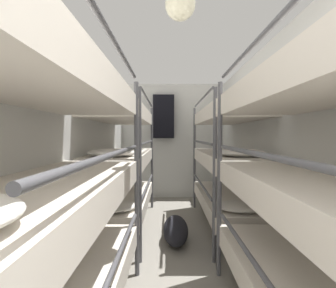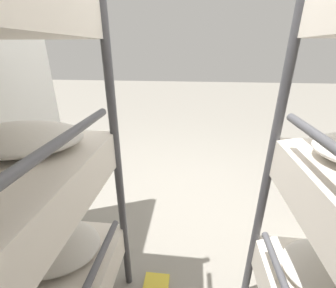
{
  "view_description": "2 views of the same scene",
  "coord_description": "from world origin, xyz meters",
  "px_view_note": "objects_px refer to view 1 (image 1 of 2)",
  "views": [
    {
      "loc": [
        -0.1,
        0.26,
        1.35
      ],
      "look_at": [
        -0.09,
        3.94,
        1.2
      ],
      "focal_mm": 24.0,
      "sensor_mm": 36.0,
      "label": 1
    },
    {
      "loc": [
        0.01,
        1.61,
        1.5
      ],
      "look_at": [
        0.12,
        0.53,
        1.04
      ],
      "focal_mm": 24.0,
      "sensor_mm": 36.0,
      "label": 2
    }
  ],
  "objects_px": {
    "bunk_stack_right_near": "(326,197)",
    "bunk_stack_left_near": "(46,198)",
    "bunk_stack_left_far": "(123,158)",
    "hanging_coat": "(163,117)",
    "duffel_bag": "(176,230)",
    "bunk_stack_right_far": "(226,158)"
  },
  "relations": [
    {
      "from": "duffel_bag",
      "to": "hanging_coat",
      "type": "bearing_deg",
      "value": 95.68
    },
    {
      "from": "bunk_stack_left_near",
      "to": "duffel_bag",
      "type": "xyz_separation_m",
      "value": [
        0.73,
        1.61,
        -0.87
      ]
    },
    {
      "from": "bunk_stack_left_near",
      "to": "duffel_bag",
      "type": "distance_m",
      "value": 1.97
    },
    {
      "from": "bunk_stack_right_near",
      "to": "bunk_stack_right_far",
      "type": "xyz_separation_m",
      "value": [
        0.0,
        2.02,
        0.0
      ]
    },
    {
      "from": "bunk_stack_right_far",
      "to": "bunk_stack_left_far",
      "type": "bearing_deg",
      "value": 180.0
    },
    {
      "from": "hanging_coat",
      "to": "bunk_stack_right_far",
      "type": "bearing_deg",
      "value": -58.81
    },
    {
      "from": "bunk_stack_right_far",
      "to": "duffel_bag",
      "type": "distance_m",
      "value": 1.2
    },
    {
      "from": "bunk_stack_left_near",
      "to": "bunk_stack_right_far",
      "type": "bearing_deg",
      "value": 54.11
    },
    {
      "from": "bunk_stack_left_near",
      "to": "bunk_stack_right_near",
      "type": "height_order",
      "value": "same"
    },
    {
      "from": "bunk_stack_left_far",
      "to": "hanging_coat",
      "type": "relative_size",
      "value": 2.09
    },
    {
      "from": "hanging_coat",
      "to": "bunk_stack_left_near",
      "type": "bearing_deg",
      "value": -98.72
    },
    {
      "from": "hanging_coat",
      "to": "bunk_stack_right_near",
      "type": "bearing_deg",
      "value": -75.44
    },
    {
      "from": "bunk_stack_right_far",
      "to": "hanging_coat",
      "type": "bearing_deg",
      "value": 121.19
    },
    {
      "from": "bunk_stack_left_far",
      "to": "bunk_stack_right_far",
      "type": "distance_m",
      "value": 1.46
    },
    {
      "from": "bunk_stack_right_near",
      "to": "bunk_stack_right_far",
      "type": "bearing_deg",
      "value": 90.0
    },
    {
      "from": "bunk_stack_left_near",
      "to": "bunk_stack_right_far",
      "type": "relative_size",
      "value": 1.0
    },
    {
      "from": "bunk_stack_right_near",
      "to": "bunk_stack_left_far",
      "type": "bearing_deg",
      "value": 125.89
    },
    {
      "from": "bunk_stack_left_far",
      "to": "hanging_coat",
      "type": "xyz_separation_m",
      "value": [
        0.54,
        1.52,
        0.71
      ]
    },
    {
      "from": "bunk_stack_left_near",
      "to": "bunk_stack_right_near",
      "type": "distance_m",
      "value": 1.46
    },
    {
      "from": "bunk_stack_left_far",
      "to": "duffel_bag",
      "type": "distance_m",
      "value": 1.21
    },
    {
      "from": "bunk_stack_right_near",
      "to": "bunk_stack_left_near",
      "type": "bearing_deg",
      "value": 180.0
    },
    {
      "from": "bunk_stack_left_near",
      "to": "bunk_stack_left_far",
      "type": "xyz_separation_m",
      "value": [
        0.0,
        2.02,
        0.0
      ]
    }
  ]
}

